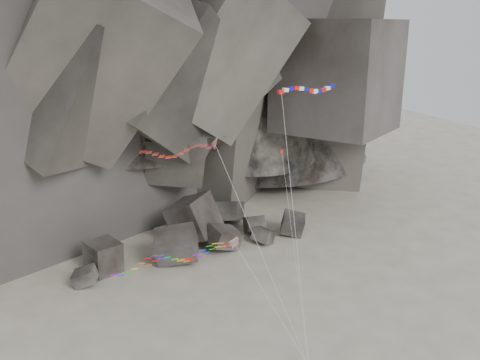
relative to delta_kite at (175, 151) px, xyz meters
name	(u,v)px	position (x,y,z in m)	size (l,w,h in m)	color
boulder_field	(146,240)	(5.14, 31.85, -24.14)	(67.19, 19.59, 9.62)	#47423F
delta_kite	(175,151)	(0.00, 0.00, 0.00)	(16.39, 7.76, 26.65)	red
banner_kite	(307,92)	(16.76, 1.77, 4.52)	(8.32, 9.86, 30.62)	red
parafoil_kite	(170,258)	(-1.68, -1.97, -10.75)	(20.80, 5.75, 15.70)	#D3BC0B
pennant_kite	(289,208)	(13.16, -0.83, -8.21)	(1.14, 8.91, 23.44)	red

